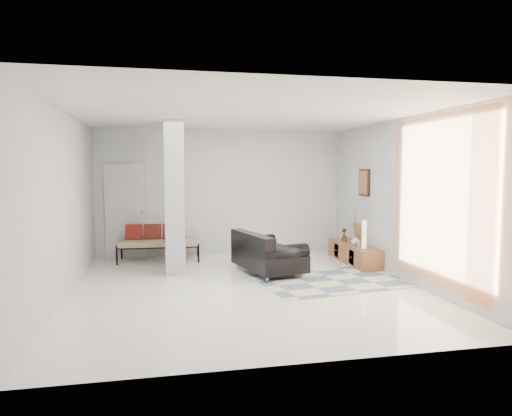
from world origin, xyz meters
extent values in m
plane|color=white|center=(0.00, 0.00, 0.00)|extent=(6.00, 6.00, 0.00)
plane|color=white|center=(0.00, 0.00, 2.80)|extent=(6.00, 6.00, 0.00)
plane|color=silver|center=(0.00, 3.00, 1.40)|extent=(6.00, 0.00, 6.00)
plane|color=silver|center=(0.00, -3.00, 1.40)|extent=(6.00, 0.00, 6.00)
plane|color=silver|center=(-2.75, 0.00, 1.40)|extent=(0.00, 6.00, 6.00)
plane|color=silver|center=(2.75, 0.00, 1.40)|extent=(0.00, 6.00, 6.00)
cube|color=#AAAFB1|center=(-1.10, 1.60, 1.40)|extent=(0.35, 1.20, 2.80)
cube|color=silver|center=(-2.10, 2.96, 1.02)|extent=(0.85, 0.06, 2.04)
plane|color=orange|center=(2.67, -1.15, 1.45)|extent=(0.00, 2.55, 2.55)
cube|color=#341D0E|center=(2.72, 1.46, 1.65)|extent=(0.04, 0.45, 0.55)
cube|color=brown|center=(2.52, 1.46, 0.20)|extent=(0.45, 1.78, 0.40)
cube|color=#341D0E|center=(2.30, 1.07, 0.20)|extent=(0.02, 0.24, 0.28)
cube|color=#341D0E|center=(2.30, 1.86, 0.20)|extent=(0.02, 0.24, 0.28)
cube|color=gold|center=(2.70, 1.71, 0.60)|extent=(0.09, 0.32, 0.40)
cube|color=silver|center=(2.42, 1.07, 0.46)|extent=(0.04, 0.10, 0.12)
cylinder|color=silver|center=(0.41, 0.26, 0.05)|extent=(0.05, 0.05, 0.10)
cylinder|color=silver|center=(0.11, 1.47, 0.05)|extent=(0.05, 0.05, 0.10)
cylinder|color=silver|center=(1.09, 0.43, 0.05)|extent=(0.05, 0.05, 0.10)
cylinder|color=silver|center=(0.79, 1.64, 0.05)|extent=(0.05, 0.05, 0.10)
cube|color=black|center=(0.60, 0.95, 0.25)|extent=(1.23, 1.66, 0.30)
cube|color=black|center=(0.26, 0.87, 0.58)|extent=(0.55, 1.49, 0.36)
cylinder|color=black|center=(0.75, 0.35, 0.48)|extent=(0.89, 0.48, 0.28)
cylinder|color=black|center=(0.45, 1.56, 0.48)|extent=(0.89, 0.48, 0.28)
cube|color=black|center=(0.38, 0.90, 0.60)|extent=(0.27, 0.56, 0.31)
cylinder|color=black|center=(-2.23, 2.21, 0.20)|extent=(0.04, 0.04, 0.40)
cylinder|color=black|center=(-0.61, 2.12, 0.20)|extent=(0.04, 0.04, 0.40)
cylinder|color=black|center=(-2.19, 2.87, 0.20)|extent=(0.04, 0.04, 0.40)
cylinder|color=black|center=(-0.57, 2.78, 0.20)|extent=(0.04, 0.04, 0.40)
cube|color=beige|center=(-1.40, 2.49, 0.38)|extent=(1.68, 0.78, 0.12)
cube|color=maroon|center=(-1.92, 2.67, 0.60)|extent=(0.35, 0.18, 0.33)
cube|color=maroon|center=(-1.54, 2.65, 0.60)|extent=(0.35, 0.18, 0.33)
cube|color=maroon|center=(-1.15, 2.63, 0.60)|extent=(0.35, 0.18, 0.33)
cube|color=#C5B696|center=(1.58, 0.11, 0.01)|extent=(2.80, 2.07, 0.01)
cylinder|color=silver|center=(2.50, 0.95, 0.67)|extent=(0.10, 0.10, 0.53)
imported|color=silver|center=(2.47, 1.28, 0.49)|extent=(0.21, 0.21, 0.19)
camera|label=1|loc=(-1.32, -7.18, 1.93)|focal=32.00mm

